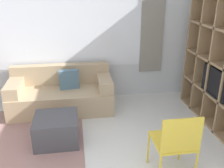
{
  "coord_description": "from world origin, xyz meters",
  "views": [
    {
      "loc": [
        0.11,
        -1.34,
        2.12
      ],
      "look_at": [
        0.58,
        1.79,
        0.85
      ],
      "focal_mm": 40.0,
      "sensor_mm": 36.0,
      "label": 1
    }
  ],
  "objects": [
    {
      "name": "area_rug",
      "position": [
        -0.92,
        1.8,
        0.01
      ],
      "size": [
        2.15,
        2.12,
        0.01
      ],
      "primitive_type": "cube",
      "color": "gray",
      "rests_on": "ground_plane"
    },
    {
      "name": "ottoman",
      "position": [
        -0.22,
        1.79,
        0.2
      ],
      "size": [
        0.61,
        0.57,
        0.4
      ],
      "color": "#47474C",
      "rests_on": "ground_plane"
    },
    {
      "name": "wall_back",
      "position": [
        0.0,
        3.29,
        1.36
      ],
      "size": [
        6.27,
        0.11,
        2.7
      ],
      "color": "silver",
      "rests_on": "ground_plane"
    },
    {
      "name": "couch_main",
      "position": [
        -0.18,
        2.84,
        0.29
      ],
      "size": [
        1.78,
        0.82,
        0.76
      ],
      "color": "tan",
      "rests_on": "ground_plane"
    },
    {
      "name": "folding_chair",
      "position": [
        1.15,
        0.85,
        0.52
      ],
      "size": [
        0.44,
        0.46,
        0.86
      ],
      "rotation": [
        0.0,
        0.0,
        3.14
      ],
      "color": "gold",
      "rests_on": "ground_plane"
    }
  ]
}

